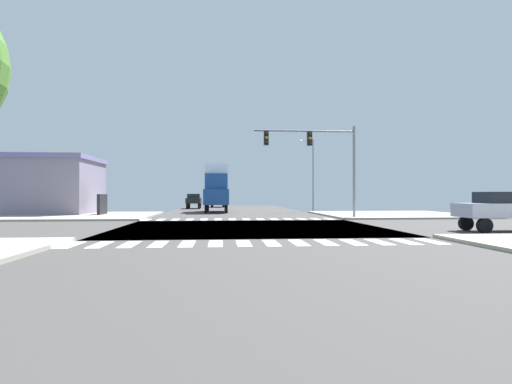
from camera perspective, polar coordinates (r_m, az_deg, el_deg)
The scene contains 12 objects.
ground at distance 22.18m, azimuth -0.83°, elevation -4.96°, with size 90.00×90.00×0.05m.
sidewalk_corner_ne at distance 37.07m, azimuth 18.28°, elevation -2.97°, with size 12.00×12.00×0.14m.
sidewalk_corner_nw at distance 35.96m, azimuth -23.46°, elevation -3.03°, with size 12.00×12.00×0.14m.
crosswalk_near at distance 14.91m, azimuth 0.21°, elevation -7.07°, with size 13.50×2.00×0.01m.
crosswalk_far at distance 29.43m, azimuth -2.32°, elevation -3.78°, with size 13.50×2.00×0.01m.
traffic_signal_mast at distance 30.49m, azimuth 8.27°, elevation 5.82°, with size 7.48×0.55×6.79m.
street_lamp at distance 44.50m, azimuth 7.58°, elevation 3.30°, with size 1.78×0.32×7.66m.
bank_building at distance 41.47m, azimuth -29.56°, elevation 0.78°, with size 13.97×7.91×5.10m.
sedan_nearside_1 at distance 22.92m, azimuth 31.06°, elevation -1.89°, with size 4.30×1.80×1.88m.
sedan_farside_2 at distance 53.32m, azimuth -8.58°, elevation -1.07°, with size 1.80×4.30×1.88m.
box_truck_crossing_1 at distance 42.11m, azimuth -5.48°, elevation 0.72°, with size 2.40×7.20×4.85m.
pickup_leading_1 at distance 59.17m, azimuth -5.31°, elevation -0.84°, with size 2.00×5.10×2.35m.
Camera 1 is at (-1.57, -22.05, 1.73)m, focal length 28.95 mm.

